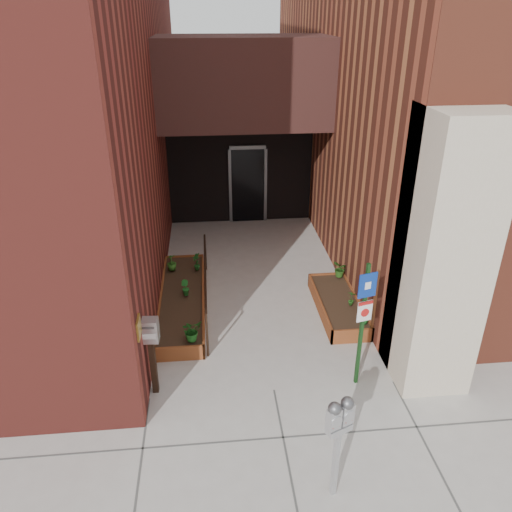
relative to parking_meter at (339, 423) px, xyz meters
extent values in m
plane|color=#9E9991|center=(-0.49, 1.97, -1.20)|extent=(80.00, 80.00, 0.00)
cube|color=brown|center=(5.51, 9.12, 3.80)|extent=(8.00, 13.70, 10.00)
cube|color=#BFAC93|center=(2.06, 2.17, 1.00)|extent=(1.10, 1.20, 4.40)
cube|color=black|center=(-0.49, 7.97, 2.80)|extent=(4.20, 2.00, 2.00)
cube|color=black|center=(-0.49, 9.37, 0.30)|extent=(4.00, 0.30, 3.00)
cube|color=black|center=(-0.29, 9.19, -0.15)|extent=(0.90, 0.06, 2.10)
cube|color=#B79338|center=(-2.48, 1.77, 0.30)|extent=(0.04, 0.30, 0.30)
cube|color=maroon|center=(-2.04, 2.89, -1.05)|extent=(0.90, 0.04, 0.30)
cube|color=maroon|center=(-2.04, 6.45, -1.05)|extent=(0.90, 0.04, 0.30)
cube|color=maroon|center=(-2.47, 4.67, -1.05)|extent=(0.04, 3.60, 0.30)
cube|color=maroon|center=(-1.61, 4.67, -1.05)|extent=(0.04, 3.60, 0.30)
cube|color=black|center=(-2.04, 4.67, -1.07)|extent=(0.82, 3.52, 0.26)
cube|color=maroon|center=(1.11, 3.09, -1.05)|extent=(0.80, 0.04, 0.30)
cube|color=maroon|center=(1.11, 5.25, -1.05)|extent=(0.80, 0.04, 0.30)
cube|color=maroon|center=(0.73, 4.17, -1.05)|extent=(0.04, 2.20, 0.30)
cube|color=maroon|center=(1.49, 4.17, -1.05)|extent=(0.04, 2.20, 0.30)
cube|color=black|center=(1.11, 4.17, -1.07)|extent=(0.72, 2.12, 0.26)
cylinder|color=black|center=(-1.54, 2.97, -0.75)|extent=(0.04, 0.04, 0.90)
cylinder|color=black|center=(-1.54, 6.27, -0.75)|extent=(0.04, 0.04, 0.90)
cylinder|color=black|center=(-1.54, 4.62, -0.32)|extent=(0.04, 3.30, 0.04)
cube|color=#ABABAE|center=(0.00, 0.00, -0.66)|extent=(0.08, 0.08, 1.07)
cube|color=#ABABAE|center=(0.00, 0.00, -0.08)|extent=(0.35, 0.24, 0.09)
cube|color=#ABABAE|center=(-0.08, -0.04, 0.11)|extent=(0.19, 0.16, 0.28)
sphere|color=#59595B|center=(-0.08, -0.04, 0.27)|extent=(0.16, 0.16, 0.16)
cube|color=white|center=(-0.06, -0.09, 0.13)|extent=(0.09, 0.04, 0.05)
cube|color=#B21414|center=(-0.06, -0.09, 0.05)|extent=(0.09, 0.04, 0.03)
cube|color=#ABABAE|center=(0.08, 0.04, 0.11)|extent=(0.19, 0.16, 0.28)
sphere|color=#59595B|center=(0.08, 0.04, 0.27)|extent=(0.16, 0.16, 0.16)
cube|color=white|center=(0.11, -0.02, 0.13)|extent=(0.09, 0.04, 0.05)
cube|color=#B21414|center=(0.11, -0.02, 0.05)|extent=(0.09, 0.04, 0.03)
cube|color=#143815|center=(0.88, 2.03, -0.09)|extent=(0.06, 0.06, 2.22)
cube|color=navy|center=(0.89, 2.00, 0.67)|extent=(0.30, 0.10, 0.40)
cube|color=white|center=(0.89, 2.00, 0.67)|extent=(0.10, 0.04, 0.12)
cube|color=white|center=(0.89, 2.00, 0.21)|extent=(0.25, 0.08, 0.35)
cube|color=#B21414|center=(0.89, 2.00, 0.36)|extent=(0.25, 0.08, 0.06)
cylinder|color=#B21414|center=(0.89, 1.99, 0.19)|extent=(0.14, 0.05, 0.14)
cube|color=black|center=(-2.39, 2.14, -0.69)|extent=(0.10, 0.10, 1.01)
cube|color=silver|center=(-2.39, 2.14, -0.01)|extent=(0.29, 0.22, 0.38)
cube|color=#59595B|center=(-2.40, 2.04, 0.10)|extent=(0.20, 0.02, 0.04)
cube|color=white|center=(-2.40, 2.04, -0.05)|extent=(0.22, 0.02, 0.09)
imported|color=#185017|center=(-1.81, 3.07, -0.70)|extent=(0.49, 0.49, 0.39)
imported|color=#1B611F|center=(-1.97, 4.64, -0.73)|extent=(0.25, 0.25, 0.32)
imported|color=#295E1B|center=(-2.29, 5.76, -0.71)|extent=(0.29, 0.29, 0.38)
imported|color=#17531A|center=(-1.74, 5.70, -0.69)|extent=(0.27, 0.27, 0.41)
imported|color=#1A5C1F|center=(1.36, 3.27, -0.74)|extent=(0.19, 0.19, 0.32)
imported|color=#1F5418|center=(1.29, 3.91, -0.73)|extent=(0.23, 0.23, 0.32)
imported|color=#265418|center=(1.36, 5.07, -0.72)|extent=(0.35, 0.35, 0.36)
camera|label=1|loc=(-1.41, -4.23, 4.37)|focal=35.00mm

